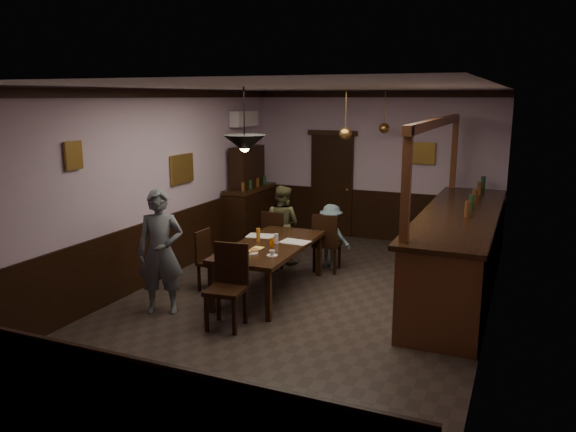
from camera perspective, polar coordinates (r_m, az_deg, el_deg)
The scene contains 31 objects.
room at distance 7.70m, azimuth 1.35°, elevation 1.73°, with size 5.01×8.01×3.01m.
dining_table at distance 8.29m, azimuth -1.82°, elevation -3.29°, with size 1.06×2.22×0.75m.
chair_far_left at distance 9.64m, azimuth -1.29°, elevation -2.06°, with size 0.45×0.45×0.97m.
chair_far_right at distance 9.32m, azimuth 3.89°, elevation -2.48°, with size 0.47×0.47×0.99m.
chair_near at distance 7.19m, azimuth -6.08°, elevation -6.65°, with size 0.51×0.51×1.06m.
chair_side at distance 8.58m, azimuth -8.03°, elevation -4.18°, with size 0.40×0.40×0.91m.
person_standing at distance 7.69m, azimuth -12.81°, elevation -3.59°, with size 0.62×0.40×1.69m, color #595F66.
person_seated_left at distance 9.85m, azimuth -0.61°, elevation -0.82°, with size 0.67×0.52×1.37m, color brown.
person_seated_right at distance 9.58m, azimuth 4.38°, elevation -2.05°, with size 0.71×0.41×1.10m, color slate.
newspaper_left at distance 8.75m, azimuth -2.79°, elevation -2.02°, with size 0.42×0.30×0.01m, color silver.
newspaper_right at distance 8.38m, azimuth 0.74°, elevation -2.64°, with size 0.42×0.30×0.01m, color silver.
napkin at distance 8.07m, azimuth -3.08°, elevation -3.24°, with size 0.15×0.15×0.00m, color #FFD05D.
saucer at distance 7.67m, azimuth -1.63°, elevation -4.02°, with size 0.15×0.15×0.01m, color white.
coffee_cup at distance 7.63m, azimuth -1.62°, elevation -3.77°, with size 0.08×0.08×0.07m, color white.
pastry_plate at distance 7.81m, azimuth -3.83°, elevation -3.74°, with size 0.22×0.22×0.01m, color white.
pastry_ring_a at distance 7.78m, azimuth -4.17°, elevation -3.60°, with size 0.13×0.13×0.04m, color #C68C47.
pastry_ring_b at distance 7.84m, azimuth -3.41°, elevation -3.46°, with size 0.13×0.13×0.04m, color #C68C47.
soda_can at distance 8.13m, azimuth -1.63°, elevation -2.70°, with size 0.07×0.07×0.12m, color orange.
beer_glass at distance 8.42m, azimuth -3.04°, elevation -1.91°, with size 0.06×0.06×0.20m, color #BF721E.
water_glass at distance 8.28m, azimuth -1.19°, elevation -2.32°, with size 0.06×0.06×0.15m, color silver.
pepper_mill at distance 7.73m, azimuth -6.84°, elevation -3.48°, with size 0.04×0.04×0.14m, color black.
sideboard at distance 11.20m, azimuth -3.93°, elevation 1.18°, with size 0.52×1.46×1.92m.
bar_counter at distance 8.71m, azimuth 17.00°, elevation -3.34°, with size 1.07×4.59×2.57m.
door_back at distance 11.74m, azimuth 4.47°, elevation 3.06°, with size 0.90×0.06×2.10m, color black.
ac_unit at distance 11.22m, azimuth -4.47°, elevation 9.84°, with size 0.20×0.85×0.30m.
picture_left_small at distance 7.62m, azimuth -20.97°, elevation 5.77°, with size 0.04×0.28×0.36m.
picture_left_large at distance 9.52m, azimuth -10.71°, elevation 4.74°, with size 0.04×0.62×0.48m.
picture_back at distance 11.21m, azimuth 13.34°, elevation 6.22°, with size 0.55×0.04×0.42m.
pendant_iron at distance 7.29m, azimuth -4.44°, elevation 7.35°, with size 0.56×0.56×0.82m.
pendant_brass_mid at distance 9.11m, azimuth 5.85°, elevation 8.34°, with size 0.20×0.20×0.81m.
pendant_brass_far at distance 10.75m, azimuth 9.75°, elevation 8.79°, with size 0.20×0.20×0.81m.
Camera 1 is at (2.83, -7.03, 2.88)m, focal length 35.00 mm.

